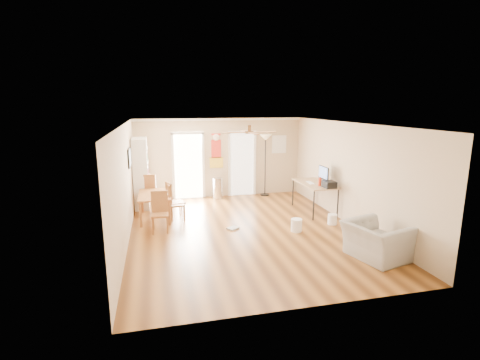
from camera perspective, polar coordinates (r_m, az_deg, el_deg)
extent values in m
plane|color=brown|center=(8.86, 0.90, -8.09)|extent=(7.00, 7.00, 0.00)
cube|color=red|center=(11.80, -3.82, 4.72)|extent=(0.46, 0.03, 1.10)
cube|color=white|center=(12.31, 6.25, 5.68)|extent=(0.50, 0.04, 0.60)
cube|color=black|center=(9.58, -17.24, 3.41)|extent=(0.04, 0.66, 0.48)
cylinder|color=#BBBBBE|center=(11.73, -3.60, -1.32)|extent=(0.37, 0.37, 0.68)
cube|color=white|center=(10.39, 11.16, -0.42)|extent=(0.16, 0.40, 0.01)
cube|color=black|center=(9.90, 14.07, -0.69)|extent=(0.30, 0.35, 0.18)
cylinder|color=red|center=(10.07, 12.62, -0.27)|extent=(0.10, 0.10, 0.23)
cylinder|color=white|center=(8.88, 9.00, -7.13)|extent=(0.28, 0.28, 0.31)
cylinder|color=white|center=(9.57, 14.52, -6.08)|extent=(0.24, 0.24, 0.27)
cube|color=#AAAAA4|center=(8.97, -1.15, -7.71)|extent=(0.34, 0.32, 0.04)
imported|color=#A0A09B|center=(7.74, 20.86, -9.08)|extent=(1.23, 1.33, 0.73)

